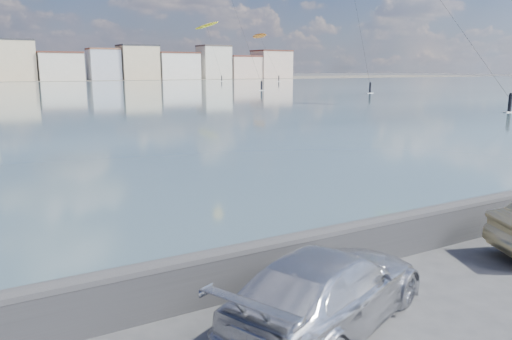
{
  "coord_description": "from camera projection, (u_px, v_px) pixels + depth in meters",
  "views": [
    {
      "loc": [
        -4.45,
        -5.43,
        4.43
      ],
      "look_at": [
        1.0,
        4.0,
        2.2
      ],
      "focal_mm": 35.0,
      "sensor_mm": 36.0,
      "label": 1
    }
  ],
  "objects": [
    {
      "name": "car_silver",
      "position": [
        328.0,
        288.0,
        8.63
      ],
      "size": [
        5.14,
        3.61,
        1.38
      ],
      "primitive_type": "imported",
      "rotation": [
        0.0,
        0.0,
        1.96
      ],
      "color": "silver",
      "rests_on": "ground"
    },
    {
      "name": "seawall",
      "position": [
        245.0,
        267.0,
        9.85
      ],
      "size": [
        400.0,
        0.36,
        1.08
      ],
      "color": "#28282B",
      "rests_on": "ground"
    },
    {
      "name": "kitesurfer_12",
      "position": [
        260.0,
        36.0,
        176.21
      ],
      "size": [
        3.62,
        20.04,
        16.79
      ],
      "color": "orange",
      "rests_on": "ground"
    },
    {
      "name": "kitesurfer_4",
      "position": [
        207.0,
        26.0,
        168.98
      ],
      "size": [
        7.41,
        10.98,
        19.98
      ],
      "color": "yellow",
      "rests_on": "ground"
    }
  ]
}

